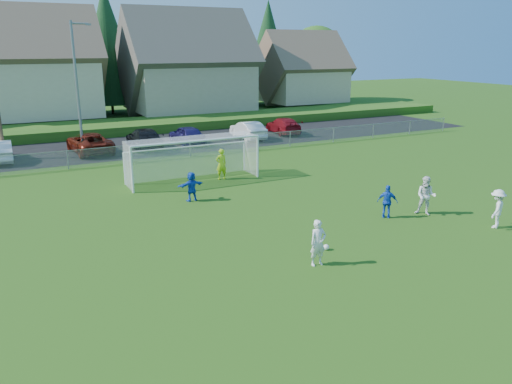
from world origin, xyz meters
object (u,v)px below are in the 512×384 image
car_c (89,143)px  car_d (144,138)px  player_white_b (426,196)px  player_blue_b (192,186)px  player_blue_a (387,202)px  player_white_a (318,243)px  soccer_goal (192,152)px  goalkeeper (221,164)px  car_f (248,130)px  soccer_ball (326,247)px  car_e (187,135)px  player_white_c (497,209)px  car_b (0,151)px  car_g (283,126)px

car_c → car_d: (3.97, -0.05, 0.02)m
car_c → player_white_b: bearing=112.5°
player_blue_b → player_blue_a: bearing=131.3°
player_white_a → player_white_b: (7.37, 2.33, 0.07)m
soccer_goal → goalkeeper: bearing=-19.3°
player_blue_a → car_f: (3.09, 20.49, -0.03)m
player_white_b → car_d: 22.25m
soccer_ball → goalkeeper: bearing=87.2°
player_blue_a → soccer_goal: 11.52m
player_white_b → car_e: player_white_b is taller
player_white_c → car_e: size_ratio=0.39×
player_white_c → car_b: size_ratio=0.39×
car_c → car_e: car_e is taller
player_white_a → goalkeeper: size_ratio=0.93×
player_white_c → car_d: bearing=-96.8°
player_white_b → player_blue_b: (-8.72, 6.82, -0.16)m
player_white_b → car_g: size_ratio=0.38×
car_e → soccer_goal: (-3.36, -10.52, 0.90)m
player_white_b → player_white_c: size_ratio=1.07×
player_blue_a → player_blue_b: player_blue_a is taller
player_blue_b → car_d: car_d is taller
car_c → soccer_ball: bearing=96.8°
soccer_goal → car_c: bearing=110.6°
player_white_a → player_blue_a: size_ratio=1.11×
player_white_c → player_white_b: bearing=-88.2°
car_b → car_g: car_b is taller
player_white_a → car_f: bearing=71.5°
car_g → car_c: bearing=10.9°
player_white_c → soccer_ball: bearing=-36.1°
player_white_c → car_f: player_white_c is taller
goalkeeper → car_g: 16.20m
player_blue_b → car_d: 14.25m
player_white_a → car_g: bearing=64.4°
player_white_c → soccer_goal: soccer_goal is taller
player_white_a → car_c: (-3.93, 23.39, -0.11)m
goalkeeper → car_d: goalkeeper is taller
player_blue_b → car_f: bearing=-131.3°
car_c → soccer_goal: soccer_goal is taller
car_b → car_d: bearing=-178.8°
player_blue_a → car_b: 25.43m
car_e → car_f: 5.25m
player_white_a → goalkeeper: goalkeeper is taller
player_white_b → car_g: player_white_b is taller
car_f → car_g: bearing=-164.9°
player_white_b → player_white_c: player_white_b is taller
car_c → car_f: size_ratio=1.19×
goalkeeper → car_b: size_ratio=0.41×
car_g → soccer_goal: soccer_goal is taller
player_blue_a → player_white_c: bearing=178.8°
soccer_ball → car_e: 22.56m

